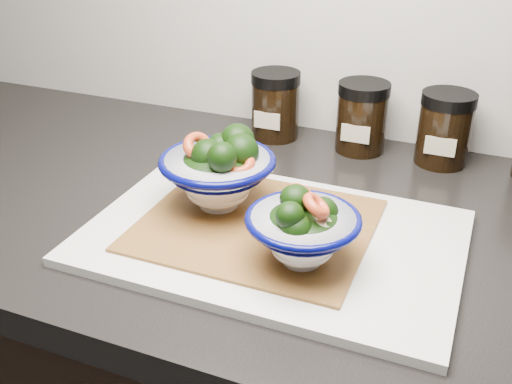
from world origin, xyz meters
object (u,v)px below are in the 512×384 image
at_px(bowl_left, 219,171).
at_px(spice_jar_a, 275,105).
at_px(bowl_right, 303,229).
at_px(cutting_board, 273,237).
at_px(spice_jar_c, 445,129).
at_px(spice_jar_b, 362,117).

bearing_deg(bowl_left, spice_jar_a, 95.72).
bearing_deg(bowl_right, cutting_board, 138.25).
distance_m(bowl_right, spice_jar_a, 0.40).
height_order(spice_jar_a, spice_jar_c, same).
bearing_deg(spice_jar_b, bowl_left, -113.34).
distance_m(spice_jar_a, spice_jar_c, 0.28).
bearing_deg(spice_jar_a, bowl_left, -84.28).
distance_m(cutting_board, spice_jar_a, 0.34).
height_order(bowl_right, spice_jar_b, spice_jar_b).
bearing_deg(cutting_board, bowl_left, 158.38).
bearing_deg(spice_jar_a, spice_jar_c, 0.00).
relative_size(bowl_left, spice_jar_b, 1.33).
distance_m(bowl_right, spice_jar_c, 0.37).
relative_size(cutting_board, bowl_right, 3.51).
distance_m(bowl_left, spice_jar_b, 0.30).
xyz_separation_m(bowl_left, spice_jar_b, (0.12, 0.28, -0.01)).
distance_m(bowl_right, spice_jar_b, 0.36).
relative_size(bowl_left, spice_jar_c, 1.33).
bearing_deg(cutting_board, spice_jar_b, 83.99).
distance_m(bowl_left, spice_jar_c, 0.37).
relative_size(bowl_right, spice_jar_c, 1.14).
height_order(cutting_board, bowl_left, bowl_left).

